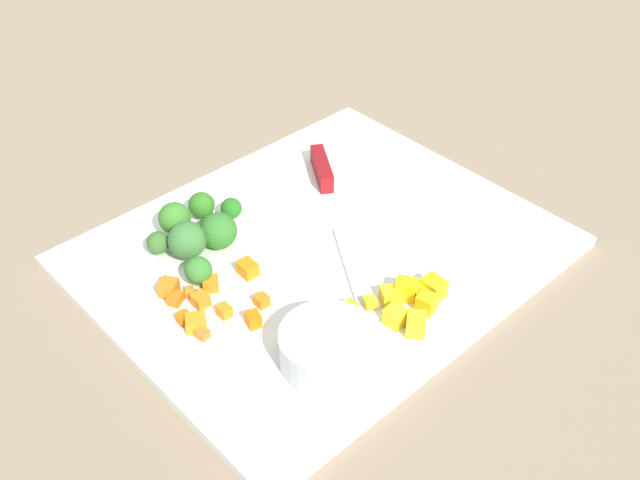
{
  "coord_description": "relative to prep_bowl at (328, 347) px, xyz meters",
  "views": [
    {
      "loc": [
        0.42,
        0.45,
        0.53
      ],
      "look_at": [
        0.0,
        0.0,
        0.02
      ],
      "focal_mm": 41.61,
      "sensor_mm": 36.0,
      "label": 1
    }
  ],
  "objects": [
    {
      "name": "carrot_dice_2",
      "position": [
        0.07,
        -0.13,
        -0.01
      ],
      "size": [
        0.01,
        0.01,
        0.01
      ],
      "primitive_type": "cube",
      "rotation": [
        0.0,
        0.0,
        1.52
      ],
      "color": "orange",
      "rests_on": "cutting_board"
    },
    {
      "name": "carrot_dice_3",
      "position": [
        0.02,
        -0.08,
        -0.01
      ],
      "size": [
        0.02,
        0.02,
        0.01
      ],
      "primitive_type": "cube",
      "rotation": [
        0.0,
        0.0,
        1.3
      ],
      "color": "orange",
      "rests_on": "cutting_board"
    },
    {
      "name": "carrot_dice_11",
      "position": [
        0.04,
        -0.14,
        -0.01
      ],
      "size": [
        0.01,
        0.02,
        0.01
      ],
      "primitive_type": "cube",
      "rotation": [
        0.0,
        0.0,
        3.14
      ],
      "color": "orange",
      "rests_on": "cutting_board"
    },
    {
      "name": "cutting_board",
      "position": [
        -0.1,
        -0.12,
        -0.02
      ],
      "size": [
        0.47,
        0.39,
        0.01
      ],
      "primitive_type": "cube",
      "color": "white",
      "rests_on": "ground_plane"
    },
    {
      "name": "broccoli_floret_2",
      "position": [
        -0.06,
        -0.23,
        -0.0
      ],
      "size": [
        0.02,
        0.02,
        0.03
      ],
      "color": "#90B460",
      "rests_on": "cutting_board"
    },
    {
      "name": "prep_bowl",
      "position": [
        0.0,
        0.0,
        0.0
      ],
      "size": [
        0.09,
        0.09,
        0.03
      ],
      "primitive_type": "cylinder",
      "color": "#B2B3BB",
      "rests_on": "cutting_board"
    },
    {
      "name": "pepper_dice_0",
      "position": [
        -0.12,
        0.02,
        -0.01
      ],
      "size": [
        0.02,
        0.02,
        0.02
      ],
      "primitive_type": "cube",
      "rotation": [
        0.0,
        0.0,
        0.22
      ],
      "color": "yellow",
      "rests_on": "cutting_board"
    },
    {
      "name": "pepper_dice_5",
      "position": [
        -0.08,
        0.01,
        -0.01
      ],
      "size": [
        0.02,
        0.02,
        0.02
      ],
      "primitive_type": "cube",
      "rotation": [
        0.0,
        0.0,
        0.05
      ],
      "color": "yellow",
      "rests_on": "cutting_board"
    },
    {
      "name": "broccoli_floret_6",
      "position": [
        0.03,
        -0.23,
        -0.0
      ],
      "size": [
        0.02,
        0.02,
        0.03
      ],
      "color": "#8EB159",
      "rests_on": "cutting_board"
    },
    {
      "name": "chef_knife",
      "position": [
        -0.17,
        -0.18,
        -0.01
      ],
      "size": [
        0.17,
        0.26,
        0.02
      ],
      "rotation": [
        0.0,
        0.0,
        1.0
      ],
      "color": "silver",
      "rests_on": "cutting_board"
    },
    {
      "name": "carrot_dice_0",
      "position": [
        0.04,
        -0.11,
        -0.01
      ],
      "size": [
        0.01,
        0.01,
        0.01
      ],
      "primitive_type": "cube",
      "rotation": [
        0.0,
        0.0,
        0.01
      ],
      "color": "orange",
      "rests_on": "cutting_board"
    },
    {
      "name": "carrot_dice_8",
      "position": [
        0.07,
        -0.11,
        -0.01
      ],
      "size": [
        0.03,
        0.03,
        0.01
      ],
      "primitive_type": "cube",
      "rotation": [
        0.0,
        0.0,
        2.59
      ],
      "color": "orange",
      "rests_on": "cutting_board"
    },
    {
      "name": "carrot_dice_6",
      "position": [
        0.02,
        -0.15,
        -0.01
      ],
      "size": [
        0.02,
        0.02,
        0.01
      ],
      "primitive_type": "cube",
      "rotation": [
        0.0,
        0.0,
        0.96
      ],
      "color": "orange",
      "rests_on": "cutting_board"
    },
    {
      "name": "pepper_dice_7",
      "position": [
        -0.09,
        0.03,
        -0.01
      ],
      "size": [
        0.03,
        0.03,
        0.02
      ],
      "primitive_type": "cube",
      "rotation": [
        0.0,
        0.0,
        2.26
      ],
      "color": "yellow",
      "rests_on": "cutting_board"
    },
    {
      "name": "pepper_dice_4",
      "position": [
        -0.1,
        -0.01,
        -0.01
      ],
      "size": [
        0.03,
        0.03,
        0.02
      ],
      "primitive_type": "cube",
      "rotation": [
        0.0,
        0.0,
        2.6
      ],
      "color": "yellow",
      "rests_on": "cutting_board"
    },
    {
      "name": "carrot_dice_4",
      "position": [
        0.07,
        -0.1,
        -0.01
      ],
      "size": [
        0.01,
        0.01,
        0.01
      ],
      "primitive_type": "cube",
      "rotation": [
        0.0,
        0.0,
        0.19
      ],
      "color": "orange",
      "rests_on": "cutting_board"
    },
    {
      "name": "broccoli_floret_3",
      "position": [
        -0.02,
        -0.2,
        0.0
      ],
      "size": [
        0.04,
        0.04,
        0.04
      ],
      "color": "#8EB55F",
      "rests_on": "cutting_board"
    },
    {
      "name": "broccoli_floret_5",
      "position": [
        0.03,
        -0.16,
        0.0
      ],
      "size": [
        0.03,
        0.03,
        0.03
      ],
      "color": "#83AD5B",
      "rests_on": "cutting_board"
    },
    {
      "name": "ground_plane",
      "position": [
        -0.1,
        -0.12,
        -0.03
      ],
      "size": [
        4.0,
        4.0,
        0.0
      ],
      "primitive_type": "plane",
      "color": "#87735D"
    },
    {
      "name": "carrot_dice_1",
      "position": [
        0.06,
        -0.17,
        -0.01
      ],
      "size": [
        0.02,
        0.02,
        0.02
      ],
      "primitive_type": "cube",
      "rotation": [
        0.0,
        0.0,
        0.59
      ],
      "color": "orange",
      "rests_on": "cutting_board"
    },
    {
      "name": "pepper_dice_1",
      "position": [
        -0.11,
        -0.01,
        -0.01
      ],
      "size": [
        0.03,
        0.03,
        0.02
      ],
      "primitive_type": "cube",
      "rotation": [
        0.0,
        0.0,
        0.55
      ],
      "color": "yellow",
      "rests_on": "cutting_board"
    },
    {
      "name": "carrot_dice_9",
      "position": [
        -0.0,
        -0.1,
        -0.01
      ],
      "size": [
        0.01,
        0.01,
        0.01
      ],
      "primitive_type": "cube",
      "rotation": [
        0.0,
        0.0,
        3.1
      ],
      "color": "orange",
      "rests_on": "cutting_board"
    },
    {
      "name": "carrot_dice_7",
      "position": [
        0.04,
        -0.16,
        -0.01
      ],
      "size": [
        0.01,
        0.01,
        0.01
      ],
      "primitive_type": "cube",
      "rotation": [
        0.0,
        0.0,
        2.61
      ],
      "color": "orange",
      "rests_on": "cutting_board"
    },
    {
      "name": "broccoli_floret_0",
      "position": [
        0.01,
        -0.2,
        0.01
      ],
      "size": [
        0.04,
        0.04,
        0.05
      ],
      "color": "#86B15C",
      "rests_on": "cutting_board"
    },
    {
      "name": "carrot_dice_5",
      "position": [
        -0.02,
        -0.14,
        -0.01
      ],
      "size": [
        0.02,
        0.02,
        0.01
      ],
      "primitive_type": "cube",
      "rotation": [
        0.0,
        0.0,
        3.11
      ],
      "color": "orange",
      "rests_on": "cutting_board"
    },
    {
      "name": "pepper_dice_2",
      "position": [
        -0.08,
        -0.02,
        -0.01
      ],
      "size": [
        0.02,
        0.02,
        0.01
      ],
      "primitive_type": "cube",
      "rotation": [
        0.0,
        0.0,
        2.73
      ],
      "color": "yellow",
      "rests_on": "cutting_board"
    },
    {
      "name": "pepper_dice_6",
      "position": [
        -0.12,
        0.0,
        -0.01
      ],
      "size": [
        0.02,
        0.02,
        0.01
      ],
      "primitive_type": "cube",
      "rotation": [
        0.0,
        0.0,
        2.6
      ],
      "color": "yellow",
      "rests_on": "cutting_board"
    },
    {
      "name": "pepper_dice_3",
      "position": [
        -0.14,
        0.01,
        -0.01
      ],
      "size": [
        0.02,
        0.02,
        0.02
      ],
      "primitive_type": "cube",
      "rotation": [
        0.0,
        0.0,
        1.53
      ],
      "color": "yellow",
      "rests_on": "cutting_board"
    },
    {
      "name": "carrot_dice_10",
      "position": [
        0.06,
        -0.16,
        -0.01
      ],
      "size": [
        0.02,
        0.02,
        0.01
      ],
      "primitive_type": "cube",
      "rotation": [
        0.0,
        0.0,
        2.06
      ],
      "color": "orange",
      "rests_on": "cutting_board"
    },
    {
      "name": "broccoli_floret_4",
      "position": [
        -0.04,
        -0.25,
        0.0
      ],
      "size": [
        0.03,
        0.03,
        0.03
      ],
      "color": "#8DBD68",
      "rests_on": "cutting_board"
    },
    {
      "name": "broccoli_floret_1",
      "position": [
        -0.0,
        -0.24,
        0.01
      ],
      "size": [
        0.04,
        0.04,
        0.04
      ],
      "color": "#85BC65",
      "rests_on": "cutting_board"
    },
    {
      "name": "pepper_dice_8",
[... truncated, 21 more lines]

